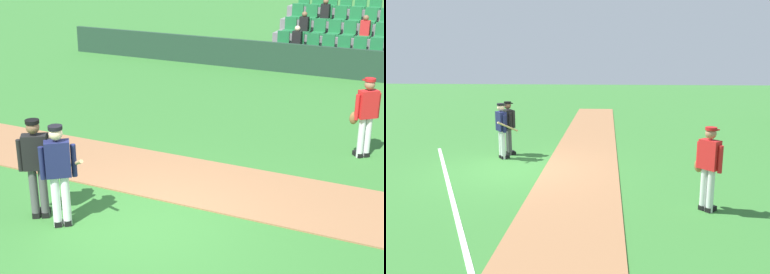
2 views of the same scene
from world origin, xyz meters
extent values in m
plane|color=#33702D|center=(0.00, 0.00, 0.00)|extent=(80.00, 80.00, 0.00)
cube|color=#936642|center=(0.00, 1.96, 0.01)|extent=(28.00, 2.12, 0.03)
cube|color=#1E3828|center=(0.00, 11.81, 0.51)|extent=(20.00, 0.16, 1.02)
cube|color=slate|center=(0.00, 14.11, 0.15)|extent=(4.45, 3.80, 0.30)
cube|color=slate|center=(0.00, 12.84, 0.50)|extent=(4.35, 0.85, 0.40)
cube|color=#1E6B38|center=(-1.65, 12.74, 0.75)|extent=(0.44, 0.40, 0.08)
cube|color=#1E6B38|center=(-1.65, 12.96, 1.00)|extent=(0.44, 0.08, 0.50)
cube|color=#1E6B38|center=(-1.10, 12.74, 0.75)|extent=(0.44, 0.40, 0.08)
cube|color=#1E6B38|center=(-1.10, 12.96, 1.00)|extent=(0.44, 0.08, 0.50)
cube|color=black|center=(-1.10, 12.79, 1.05)|extent=(0.32, 0.22, 0.52)
sphere|color=beige|center=(-1.10, 12.79, 1.40)|extent=(0.20, 0.20, 0.20)
cube|color=#1E6B38|center=(-0.55, 12.74, 0.75)|extent=(0.44, 0.40, 0.08)
cube|color=#1E6B38|center=(-0.55, 12.96, 1.00)|extent=(0.44, 0.08, 0.50)
cube|color=#1E6B38|center=(0.00, 12.74, 0.75)|extent=(0.44, 0.40, 0.08)
cube|color=#1E6B38|center=(0.00, 12.96, 1.00)|extent=(0.44, 0.08, 0.50)
cube|color=#1E6B38|center=(0.55, 12.74, 0.75)|extent=(0.44, 0.40, 0.08)
cube|color=#1E6B38|center=(0.55, 12.96, 1.00)|extent=(0.44, 0.08, 0.50)
cube|color=#1E6B38|center=(1.10, 12.74, 0.75)|extent=(0.44, 0.40, 0.08)
cube|color=#1E6B38|center=(1.10, 12.96, 1.00)|extent=(0.44, 0.08, 0.50)
cube|color=#1E6B38|center=(1.65, 12.74, 0.75)|extent=(0.44, 0.40, 0.08)
cube|color=#1E6B38|center=(1.65, 12.96, 1.00)|extent=(0.44, 0.08, 0.50)
cube|color=slate|center=(0.00, 13.69, 0.90)|extent=(4.35, 0.85, 0.40)
cube|color=#1E6B38|center=(-1.65, 13.59, 1.15)|extent=(0.44, 0.40, 0.08)
cube|color=#1E6B38|center=(-1.65, 13.81, 1.40)|extent=(0.44, 0.08, 0.50)
cube|color=#1E6B38|center=(-1.10, 13.59, 1.15)|extent=(0.44, 0.40, 0.08)
cube|color=#1E6B38|center=(-1.10, 13.81, 1.40)|extent=(0.44, 0.08, 0.50)
cube|color=black|center=(-1.10, 13.64, 1.45)|extent=(0.32, 0.22, 0.52)
sphere|color=brown|center=(-1.10, 13.64, 1.80)|extent=(0.20, 0.20, 0.20)
cube|color=#1E6B38|center=(-0.55, 13.59, 1.15)|extent=(0.44, 0.40, 0.08)
cube|color=#1E6B38|center=(-0.55, 13.81, 1.40)|extent=(0.44, 0.08, 0.50)
cube|color=#1E6B38|center=(0.00, 13.59, 1.15)|extent=(0.44, 0.40, 0.08)
cube|color=#1E6B38|center=(0.00, 13.81, 1.40)|extent=(0.44, 0.08, 0.50)
cube|color=#1E6B38|center=(0.55, 13.59, 1.15)|extent=(0.44, 0.40, 0.08)
cube|color=#1E6B38|center=(0.55, 13.81, 1.40)|extent=(0.44, 0.08, 0.50)
cube|color=#1E6B38|center=(1.10, 13.59, 1.15)|extent=(0.44, 0.40, 0.08)
cube|color=#1E6B38|center=(1.10, 13.81, 1.40)|extent=(0.44, 0.08, 0.50)
cube|color=red|center=(1.10, 13.64, 1.45)|extent=(0.32, 0.22, 0.52)
sphere|color=brown|center=(1.10, 13.64, 1.80)|extent=(0.20, 0.20, 0.20)
cube|color=#1E6B38|center=(1.65, 13.59, 1.15)|extent=(0.44, 0.40, 0.08)
cube|color=#1E6B38|center=(1.65, 13.81, 1.40)|extent=(0.44, 0.08, 0.50)
cube|color=slate|center=(0.00, 14.54, 1.30)|extent=(4.35, 0.85, 0.40)
cube|color=#1E6B38|center=(-1.65, 14.44, 1.55)|extent=(0.44, 0.40, 0.08)
cube|color=#1E6B38|center=(-1.65, 14.66, 1.80)|extent=(0.44, 0.08, 0.50)
cube|color=#1E6B38|center=(-1.10, 14.44, 1.55)|extent=(0.44, 0.40, 0.08)
cube|color=#1E6B38|center=(-1.10, 14.66, 1.80)|extent=(0.44, 0.08, 0.50)
cube|color=#1E6B38|center=(-0.55, 14.44, 1.55)|extent=(0.44, 0.40, 0.08)
cube|color=#1E6B38|center=(-0.55, 14.66, 1.80)|extent=(0.44, 0.08, 0.50)
cube|color=black|center=(-0.55, 14.49, 1.85)|extent=(0.32, 0.22, 0.52)
sphere|color=brown|center=(-0.55, 14.49, 2.20)|extent=(0.20, 0.20, 0.20)
cube|color=#1E6B38|center=(0.00, 14.44, 1.55)|extent=(0.44, 0.40, 0.08)
cube|color=#1E6B38|center=(0.00, 14.66, 1.80)|extent=(0.44, 0.08, 0.50)
cube|color=#1E6B38|center=(0.55, 14.44, 1.55)|extent=(0.44, 0.40, 0.08)
cube|color=#1E6B38|center=(0.55, 14.66, 1.80)|extent=(0.44, 0.08, 0.50)
cube|color=#1E6B38|center=(1.10, 14.44, 1.55)|extent=(0.44, 0.40, 0.08)
cube|color=#1E6B38|center=(1.10, 14.66, 1.80)|extent=(0.44, 0.08, 0.50)
cube|color=slate|center=(0.00, 15.39, 1.70)|extent=(4.35, 0.85, 0.40)
cube|color=#1E6B38|center=(-1.65, 15.29, 1.95)|extent=(0.44, 0.40, 0.08)
cube|color=#1E6B38|center=(-1.10, 15.29, 1.95)|extent=(0.44, 0.40, 0.08)
cube|color=#1E6B38|center=(-0.55, 15.29, 1.95)|extent=(0.44, 0.40, 0.08)
cube|color=#1E6B38|center=(0.00, 15.29, 1.95)|extent=(0.44, 0.40, 0.08)
cube|color=#1E6B38|center=(0.55, 15.29, 1.95)|extent=(0.44, 0.40, 0.08)
cube|color=#1E6B38|center=(0.55, 15.51, 2.20)|extent=(0.44, 0.08, 0.50)
cube|color=#1E6B38|center=(1.10, 15.29, 1.95)|extent=(0.44, 0.40, 0.08)
cube|color=#1E6B38|center=(1.10, 15.51, 2.20)|extent=(0.44, 0.08, 0.50)
cylinder|color=white|center=(-1.26, -0.67, 0.45)|extent=(0.14, 0.14, 0.90)
cylinder|color=white|center=(-1.13, -0.57, 0.45)|extent=(0.14, 0.14, 0.90)
cube|color=black|center=(-1.30, -0.62, 0.05)|extent=(0.26, 0.28, 0.10)
cube|color=black|center=(-1.17, -0.52, 0.05)|extent=(0.26, 0.28, 0.10)
cube|color=#191E47|center=(-1.20, -0.62, 1.20)|extent=(0.45, 0.42, 0.60)
cylinder|color=#191E47|center=(-1.39, -0.78, 1.15)|extent=(0.09, 0.09, 0.55)
cylinder|color=#191E47|center=(-1.00, -0.46, 1.15)|extent=(0.09, 0.09, 0.55)
sphere|color=beige|center=(-1.20, -0.62, 1.63)|extent=(0.22, 0.22, 0.22)
cylinder|color=black|center=(-1.20, -0.62, 1.73)|extent=(0.23, 0.23, 0.06)
cube|color=black|center=(-1.26, -0.54, 1.70)|extent=(0.22, 0.21, 0.02)
cylinder|color=tan|center=(-1.06, -0.38, 1.05)|extent=(0.69, 0.49, 0.41)
cylinder|color=#4C4C4C|center=(-1.79, -0.58, 0.45)|extent=(0.14, 0.14, 0.90)
cylinder|color=#4C4C4C|center=(-1.66, -0.50, 0.45)|extent=(0.14, 0.14, 0.90)
cube|color=black|center=(-1.83, -0.53, 0.05)|extent=(0.24, 0.28, 0.10)
cube|color=black|center=(-1.69, -0.44, 0.05)|extent=(0.24, 0.28, 0.10)
cube|color=black|center=(-1.73, -0.54, 1.20)|extent=(0.46, 0.40, 0.60)
cylinder|color=black|center=(-1.94, -0.67, 1.15)|extent=(0.09, 0.09, 0.55)
cylinder|color=black|center=(-1.51, -0.41, 1.15)|extent=(0.09, 0.09, 0.55)
sphere|color=brown|center=(-1.73, -0.54, 1.63)|extent=(0.22, 0.22, 0.22)
cylinder|color=black|center=(-1.73, -0.54, 1.73)|extent=(0.23, 0.23, 0.06)
cube|color=black|center=(-1.78, -0.45, 1.70)|extent=(0.22, 0.20, 0.02)
cube|color=black|center=(-1.80, -0.43, 1.20)|extent=(0.42, 0.30, 0.56)
cylinder|color=silver|center=(2.68, 4.70, 0.45)|extent=(0.14, 0.14, 0.90)
cylinder|color=silver|center=(2.80, 4.80, 0.45)|extent=(0.14, 0.14, 0.90)
cube|color=black|center=(2.64, 4.74, 0.05)|extent=(0.26, 0.27, 0.10)
cube|color=black|center=(2.76, 4.85, 0.05)|extent=(0.26, 0.27, 0.10)
cube|color=red|center=(2.74, 4.75, 1.20)|extent=(0.44, 0.43, 0.60)
cylinder|color=red|center=(2.55, 4.58, 1.15)|extent=(0.09, 0.09, 0.55)
cylinder|color=red|center=(2.92, 4.92, 1.15)|extent=(0.09, 0.09, 0.55)
sphere|color=#9E7051|center=(2.74, 4.75, 1.63)|extent=(0.22, 0.22, 0.22)
cylinder|color=#B21919|center=(2.74, 4.75, 1.73)|extent=(0.23, 0.23, 0.06)
cube|color=#B21919|center=(2.67, 4.82, 1.70)|extent=(0.21, 0.21, 0.02)
ellipsoid|color=brown|center=(2.50, 4.61, 0.90)|extent=(0.23, 0.22, 0.28)
camera|label=1|loc=(4.46, -7.37, 4.62)|focal=53.70mm
camera|label=2|loc=(10.38, 2.68, 3.05)|focal=35.75mm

